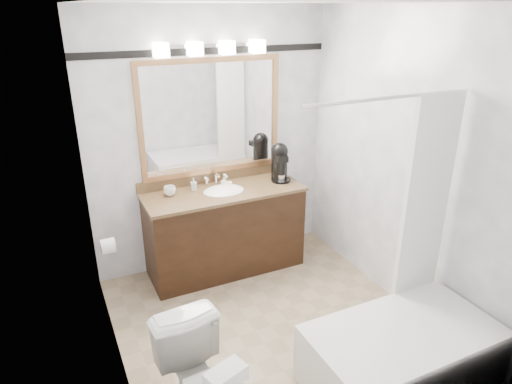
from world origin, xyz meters
TOP-DOWN VIEW (x-y plane):
  - room at (0.00, 0.00)m, footprint 2.42×2.62m
  - vanity at (0.00, 1.02)m, footprint 1.53×0.58m
  - mirror at (0.00, 1.28)m, footprint 1.40×0.04m
  - vanity_light_bar at (0.00, 1.23)m, footprint 1.02×0.14m
  - accent_stripe at (0.00, 1.29)m, footprint 2.40×0.01m
  - bathtub at (0.55, -0.90)m, footprint 1.30×0.75m
  - tp_roll at (-1.14, 0.66)m, footprint 0.11×0.12m
  - tissue_box at (-0.84, -1.12)m, footprint 0.23×0.17m
  - coffee_maker at (0.62, 1.06)m, footprint 0.20×0.25m
  - cup_left at (-0.49, 1.12)m, footprint 0.12×0.12m
  - soap_bottle_a at (-0.25, 1.15)m, footprint 0.06×0.06m
  - soap_bottle_b at (0.06, 1.15)m, footprint 0.06×0.06m
  - soap_bar at (0.09, 1.13)m, footprint 0.10×0.09m

SIDE VIEW (x-z plane):
  - bathtub at x=0.55m, z-range -0.70..1.26m
  - vanity at x=0.00m, z-range -0.04..0.93m
  - tp_roll at x=-1.14m, z-range 0.64..0.76m
  - tissue_box at x=-0.84m, z-range 0.76..0.84m
  - soap_bar at x=0.09m, z-range 0.85..0.88m
  - soap_bottle_b at x=0.06m, z-range 0.85..0.93m
  - cup_left at x=-0.49m, z-range 0.85..0.94m
  - soap_bottle_a at x=-0.25m, z-range 0.85..0.97m
  - coffee_maker at x=0.62m, z-range 0.86..1.23m
  - room at x=0.00m, z-range -0.01..2.51m
  - mirror at x=0.00m, z-range 0.95..2.05m
  - accent_stripe at x=0.00m, z-range 2.07..2.13m
  - vanity_light_bar at x=0.00m, z-range 2.07..2.19m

